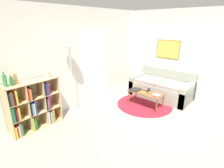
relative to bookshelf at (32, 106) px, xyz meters
The scene contains 17 objects.
ground_plane 2.91m from the bookshelf, 55.32° to the right, with size 14.00×14.00×0.00m, color gray.
wall_back 1.83m from the bookshelf, ahead, with size 7.56×0.11×2.60m.
wall_right 4.16m from the bookshelf, 15.42° to the right, with size 0.08×5.54×2.60m.
rug 2.93m from the bookshelf, 24.88° to the right, with size 1.55×1.55×0.01m.
bookshelf is the anchor object (origin of this frame).
floor_lamp 1.36m from the bookshelf, ahead, with size 0.32×0.32×1.72m.
couch 3.73m from the bookshelf, 20.27° to the right, with size 0.93×1.79×0.83m.
coffee_table 2.85m from the bookshelf, 26.51° to the right, with size 0.44×0.95×0.41m.
laptop 2.69m from the bookshelf, 20.93° to the right, with size 0.32×0.27×0.02m.
bowl 2.75m from the bookshelf, 27.49° to the right, with size 0.14×0.14×0.04m.
book_stack_on_table 2.98m from the bookshelf, 32.66° to the right, with size 0.13×0.17×0.04m.
cup 2.98m from the bookshelf, 25.55° to the right, with size 0.08×0.08×0.08m.
remote 2.87m from the bookshelf, 25.16° to the right, with size 0.08×0.16×0.02m.
bottle_left 0.79m from the bookshelf, behind, with size 0.07×0.07×0.29m.
bottle_middle 0.71m from the bookshelf, behind, with size 0.07×0.07×0.20m.
bottle_right 0.68m from the bookshelf, behind, with size 0.06×0.06×0.22m.
vase_on_shelf 0.77m from the bookshelf, ahead, with size 0.11×0.11×0.15m.
Camera 1 is at (-3.02, -1.15, 2.20)m, focal length 28.00 mm.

